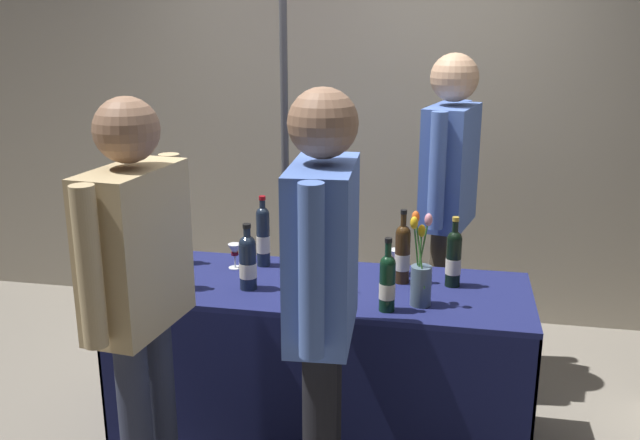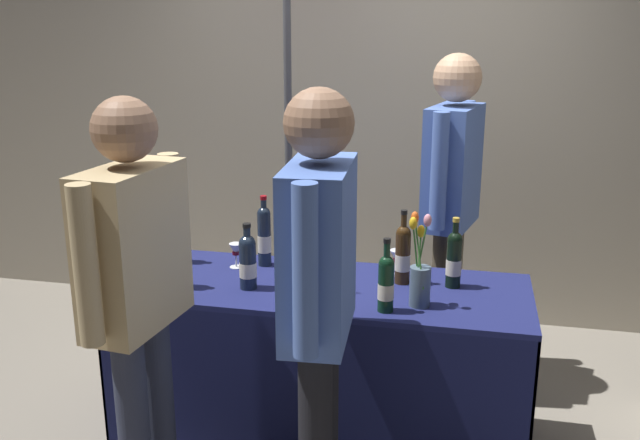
% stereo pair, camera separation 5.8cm
% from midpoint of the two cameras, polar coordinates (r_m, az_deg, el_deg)
% --- Properties ---
extents(ground_plane, '(12.00, 12.00, 0.00)m').
position_cam_midpoint_polar(ground_plane, '(3.47, -0.50, -17.26)').
color(ground_plane, gray).
extents(back_partition, '(6.15, 0.12, 2.83)m').
position_cam_midpoint_polar(back_partition, '(4.50, 3.64, 9.77)').
color(back_partition, '#B2A893').
rests_on(back_partition, ground_plane).
extents(tasting_table, '(1.85, 0.67, 0.77)m').
position_cam_midpoint_polar(tasting_table, '(3.21, -0.52, -9.33)').
color(tasting_table, '#191E51').
rests_on(tasting_table, ground_plane).
extents(featured_wine_bottle, '(0.07, 0.07, 0.34)m').
position_cam_midpoint_polar(featured_wine_bottle, '(3.32, -5.19, -1.27)').
color(featured_wine_bottle, '#192333').
rests_on(featured_wine_bottle, tasting_table).
extents(display_bottle_0, '(0.07, 0.07, 0.34)m').
position_cam_midpoint_polar(display_bottle_0, '(3.11, 6.25, -2.70)').
color(display_bottle_0, '#38230F').
rests_on(display_bottle_0, tasting_table).
extents(display_bottle_1, '(0.07, 0.07, 0.28)m').
position_cam_midpoint_polar(display_bottle_1, '(3.07, -1.28, -3.14)').
color(display_bottle_1, '#192333').
rests_on(display_bottle_1, tasting_table).
extents(display_bottle_2, '(0.07, 0.07, 0.30)m').
position_cam_midpoint_polar(display_bottle_2, '(3.10, -12.11, -3.26)').
color(display_bottle_2, black).
rests_on(display_bottle_2, tasting_table).
extents(display_bottle_3, '(0.08, 0.08, 0.30)m').
position_cam_midpoint_polar(display_bottle_3, '(3.04, -6.48, -3.38)').
color(display_bottle_3, '#192333').
rests_on(display_bottle_3, tasting_table).
extents(display_bottle_4, '(0.07, 0.07, 0.31)m').
position_cam_midpoint_polar(display_bottle_4, '(3.11, -14.47, -3.37)').
color(display_bottle_4, '#192333').
rests_on(display_bottle_4, tasting_table).
extents(display_bottle_5, '(0.07, 0.07, 0.32)m').
position_cam_midpoint_polar(display_bottle_5, '(3.42, -12.22, -1.37)').
color(display_bottle_5, '#38230F').
rests_on(display_bottle_5, tasting_table).
extents(display_bottle_6, '(0.07, 0.07, 0.32)m').
position_cam_midpoint_polar(display_bottle_6, '(3.11, 10.37, -3.05)').
color(display_bottle_6, black).
rests_on(display_bottle_6, tasting_table).
extents(display_bottle_7, '(0.07, 0.07, 0.31)m').
position_cam_midpoint_polar(display_bottle_7, '(2.81, 4.95, -5.06)').
color(display_bottle_7, black).
rests_on(display_bottle_7, tasting_table).
extents(wine_glass_near_vendor, '(0.07, 0.07, 0.12)m').
position_cam_midpoint_polar(wine_glass_near_vendor, '(3.22, 5.78, -3.04)').
color(wine_glass_near_vendor, silver).
rests_on(wine_glass_near_vendor, tasting_table).
extents(wine_glass_mid, '(0.06, 0.06, 0.12)m').
position_cam_midpoint_polar(wine_glass_mid, '(3.32, -7.50, -2.56)').
color(wine_glass_mid, silver).
rests_on(wine_glass_mid, tasting_table).
extents(flower_vase, '(0.10, 0.09, 0.40)m').
position_cam_midpoint_polar(flower_vase, '(2.88, 7.68, -4.58)').
color(flower_vase, slate).
rests_on(flower_vase, tasting_table).
extents(brochure_stand, '(0.12, 0.03, 0.16)m').
position_cam_midpoint_polar(brochure_stand, '(3.00, 0.24, -4.48)').
color(brochure_stand, silver).
rests_on(brochure_stand, tasting_table).
extents(vendor_presenter, '(0.30, 0.58, 1.75)m').
position_cam_midpoint_polar(vendor_presenter, '(3.65, 10.06, 2.46)').
color(vendor_presenter, '#4C4233').
rests_on(vendor_presenter, ground_plane).
extents(taster_foreground_right, '(0.26, 0.62, 1.66)m').
position_cam_midpoint_polar(taster_foreground_right, '(2.60, -15.30, -4.84)').
color(taster_foreground_right, '#2D3347').
rests_on(taster_foreground_right, ground_plane).
extents(taster_foreground_left, '(0.24, 0.63, 1.70)m').
position_cam_midpoint_polar(taster_foreground_left, '(2.40, -0.46, -5.21)').
color(taster_foreground_left, black).
rests_on(taster_foreground_left, ground_plane).
extents(booth_signpost, '(0.61, 0.04, 2.29)m').
position_cam_midpoint_polar(booth_signpost, '(3.97, -3.36, 9.04)').
color(booth_signpost, '#47474C').
rests_on(booth_signpost, ground_plane).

